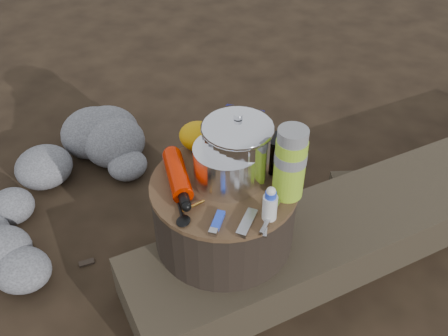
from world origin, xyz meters
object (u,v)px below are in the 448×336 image
(stump, at_px, (224,230))
(thermos, at_px, (290,164))
(camping_pot, at_px, (237,147))
(log_main, at_px, (396,210))
(travel_mug, at_px, (281,154))
(fuel_bottle, at_px, (177,175))

(stump, relative_size, thermos, 1.99)
(stump, relative_size, camping_pot, 2.13)
(log_main, height_order, thermos, thermos)
(travel_mug, bearing_deg, log_main, 36.04)
(stump, bearing_deg, thermos, 5.85)
(stump, distance_m, thermos, 0.38)
(log_main, xyz_separation_m, travel_mug, (-0.41, -0.30, 0.39))
(travel_mug, bearing_deg, camping_pot, -150.26)
(stump, xyz_separation_m, camping_pot, (0.02, 0.05, 0.32))
(fuel_bottle, bearing_deg, log_main, 0.77)
(stump, relative_size, travel_mug, 3.82)
(log_main, relative_size, fuel_bottle, 8.30)
(camping_pot, height_order, fuel_bottle, camping_pot)
(log_main, height_order, fuel_bottle, fuel_bottle)
(stump, xyz_separation_m, log_main, (0.55, 0.42, -0.12))
(log_main, distance_m, thermos, 0.70)
(stump, bearing_deg, log_main, 37.20)
(stump, height_order, travel_mug, travel_mug)
(log_main, height_order, travel_mug, travel_mug)
(log_main, relative_size, camping_pot, 9.97)
(stump, height_order, fuel_bottle, fuel_bottle)
(log_main, distance_m, camping_pot, 0.78)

